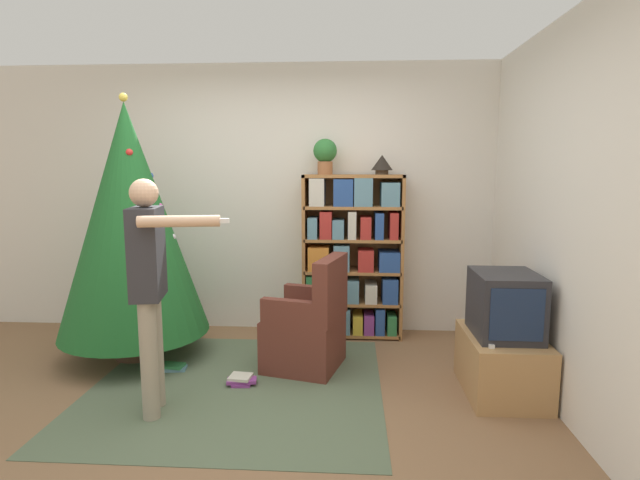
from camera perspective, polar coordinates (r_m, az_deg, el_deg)
name	(u,v)px	position (r m, az deg, el deg)	size (l,w,h in m)	color
ground_plane	(245,415)	(3.51, -8.57, -19.16)	(14.00, 14.00, 0.00)	#846042
wall_back	(282,199)	(4.97, -4.37, 4.65)	(8.00, 0.10, 2.60)	silver
wall_right	(590,221)	(3.37, 28.45, 1.95)	(0.10, 8.00, 2.60)	silver
area_rug	(237,386)	(3.91, -9.48, -16.16)	(2.13, 2.03, 0.01)	#56664C
bookshelf	(352,255)	(4.74, 3.69, -1.70)	(0.94, 0.32, 1.55)	#A8703D
tv_stand	(502,364)	(3.91, 20.04, -13.17)	(0.52, 0.74, 0.43)	tan
television	(505,304)	(3.77, 20.39, -6.91)	(0.43, 0.52, 0.45)	#28282D
game_remote	(490,344)	(3.59, 18.82, -11.18)	(0.04, 0.12, 0.02)	white
christmas_tree	(130,221)	(4.43, -20.88, 2.07)	(1.23, 1.23, 2.21)	#4C3323
armchair	(308,329)	(4.08, -1.32, -10.15)	(0.69, 0.69, 0.92)	brown
standing_person	(150,278)	(3.39, -18.89, -4.13)	(0.68, 0.46, 1.55)	#9E937F
potted_plant	(325,154)	(4.69, 0.59, 9.82)	(0.22, 0.22, 0.33)	#935B38
table_lamp	(382,163)	(4.69, 7.10, 8.68)	(0.20, 0.20, 0.18)	#473828
book_pile_near_tree	(172,367)	(4.30, -16.54, -13.78)	(0.23, 0.15, 0.05)	#5B899E
book_pile_by_chair	(241,380)	(3.92, -8.99, -15.54)	(0.23, 0.16, 0.07)	#843889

